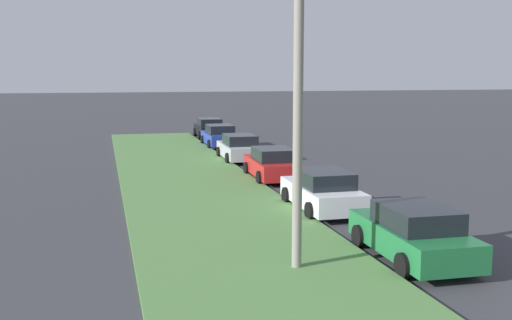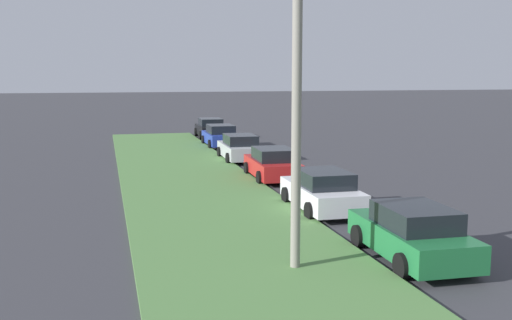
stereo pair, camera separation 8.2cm
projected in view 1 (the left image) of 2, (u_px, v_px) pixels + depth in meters
grass_median at (228, 229)px, 18.64m from camera, size 60.00×6.00×0.12m
parked_car_green at (413, 233)px, 15.64m from camera, size 4.34×2.10×1.47m
parked_car_white at (323, 191)px, 21.23m from camera, size 4.31×2.04×1.47m
parked_car_red at (272, 164)px, 27.53m from camera, size 4.35×2.11×1.47m
parked_car_silver at (239, 148)px, 33.48m from camera, size 4.33×2.07×1.47m
parked_car_blue at (220, 136)px, 39.84m from camera, size 4.30×2.02×1.47m
parked_car_black at (209, 128)px, 45.51m from camera, size 4.33×2.08×1.47m
streetlight at (312, 92)px, 14.34m from camera, size 0.54×2.88×7.50m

